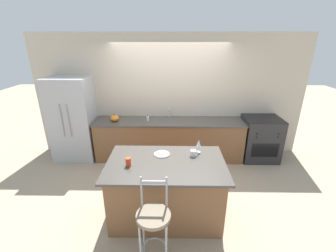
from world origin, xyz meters
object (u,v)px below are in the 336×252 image
object	(u,v)px
bar_stool_near	(154,223)
soap_bottle	(148,118)
refrigerator	(73,119)
tumbler_cup	(128,162)
pumpkin_decoration	(115,118)
oven_range	(260,138)
dinner_plate	(162,154)
coffee_mug	(193,153)
wine_glass	(199,143)

from	to	relation	value
bar_stool_near	soap_bottle	xyz separation A→B (m)	(-0.32, 2.61, 0.35)
refrigerator	soap_bottle	distance (m)	1.64
tumbler_cup	soap_bottle	distance (m)	1.90
bar_stool_near	pumpkin_decoration	bearing A→B (deg)	111.88
bar_stool_near	pumpkin_decoration	distance (m)	2.80
refrigerator	oven_range	xyz separation A→B (m)	(4.14, 0.00, -0.43)
soap_bottle	bar_stool_near	bearing A→B (deg)	-83.04
dinner_plate	tumbler_cup	xyz separation A→B (m)	(-0.45, -0.33, 0.05)
tumbler_cup	soap_bottle	world-z (taller)	tumbler_cup
coffee_mug	pumpkin_decoration	bearing A→B (deg)	134.92
soap_bottle	dinner_plate	bearing A→B (deg)	-76.66
wine_glass	coffee_mug	bearing A→B (deg)	-126.46
wine_glass	soap_bottle	size ratio (longest dim) A/B	1.54
wine_glass	pumpkin_decoration	distance (m)	2.20
dinner_plate	wine_glass	xyz separation A→B (m)	(0.56, 0.08, 0.14)
dinner_plate	wine_glass	distance (m)	0.59
wine_glass	tumbler_cup	distance (m)	1.10
oven_range	tumbler_cup	xyz separation A→B (m)	(-2.58, -1.90, 0.50)
tumbler_cup	coffee_mug	bearing A→B (deg)	17.66
oven_range	pumpkin_decoration	bearing A→B (deg)	-179.20
bar_stool_near	wine_glass	world-z (taller)	same
refrigerator	dinner_plate	size ratio (longest dim) A/B	7.71
refrigerator	bar_stool_near	size ratio (longest dim) A/B	1.62
pumpkin_decoration	soap_bottle	distance (m)	0.72
refrigerator	wine_glass	distance (m)	2.98
wine_glass	pumpkin_decoration	size ratio (longest dim) A/B	1.19
wine_glass	pumpkin_decoration	bearing A→B (deg)	138.80
refrigerator	tumbler_cup	bearing A→B (deg)	-50.63
oven_range	coffee_mug	distance (m)	2.36
dinner_plate	coffee_mug	xyz separation A→B (m)	(0.47, -0.04, 0.04)
oven_range	dinner_plate	world-z (taller)	oven_range
bar_stool_near	oven_range	bearing A→B (deg)	50.20
bar_stool_near	soap_bottle	bearing A→B (deg)	96.96
refrigerator	wine_glass	size ratio (longest dim) A/B	8.65
dinner_plate	wine_glass	size ratio (longest dim) A/B	1.12
wine_glass	dinner_plate	bearing A→B (deg)	-171.44
bar_stool_near	tumbler_cup	bearing A→B (deg)	119.08
coffee_mug	bar_stool_near	bearing A→B (deg)	-117.70
bar_stool_near	wine_glass	distance (m)	1.37
tumbler_cup	bar_stool_near	bearing A→B (deg)	-60.92
refrigerator	coffee_mug	bearing A→B (deg)	-32.91
oven_range	pumpkin_decoration	xyz separation A→B (m)	(-3.21, -0.04, 0.48)
tumbler_cup	soap_bottle	xyz separation A→B (m)	(0.08, 1.90, -0.03)
coffee_mug	refrigerator	bearing A→B (deg)	147.09
oven_range	tumbler_cup	bearing A→B (deg)	-143.53
wine_glass	coffee_mug	world-z (taller)	wine_glass
wine_glass	coffee_mug	size ratio (longest dim) A/B	1.76
refrigerator	pumpkin_decoration	bearing A→B (deg)	-2.69
wine_glass	oven_range	bearing A→B (deg)	43.62
bar_stool_near	pumpkin_decoration	world-z (taller)	bar_stool_near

